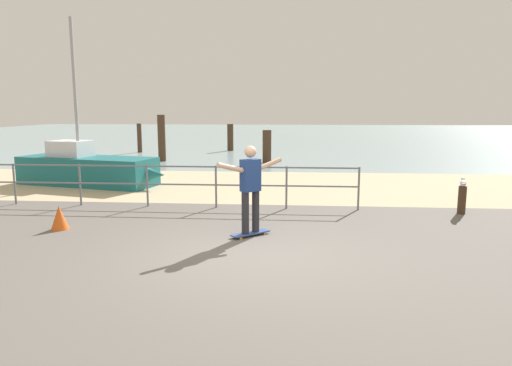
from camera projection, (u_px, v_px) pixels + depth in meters
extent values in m
cube|color=#605B56|center=(242.00, 278.00, 6.61)|extent=(24.00, 10.00, 0.04)
cube|color=tan|center=(270.00, 186.00, 14.48)|extent=(24.00, 6.00, 0.04)
cube|color=#849EA3|center=(285.00, 135.00, 42.03)|extent=(72.00, 50.00, 0.04)
cylinder|color=slate|center=(15.00, 184.00, 11.55)|extent=(0.05, 0.05, 1.05)
cylinder|color=slate|center=(80.00, 185.00, 11.41)|extent=(0.05, 0.05, 1.05)
cylinder|color=slate|center=(147.00, 186.00, 11.28)|extent=(0.05, 0.05, 1.05)
cylinder|color=slate|center=(216.00, 187.00, 11.14)|extent=(0.05, 0.05, 1.05)
cylinder|color=slate|center=(286.00, 188.00, 11.01)|extent=(0.05, 0.05, 1.05)
cylinder|color=slate|center=(359.00, 189.00, 10.87)|extent=(0.05, 0.05, 1.05)
cylinder|color=slate|center=(146.00, 166.00, 11.20)|extent=(10.25, 0.04, 0.04)
cylinder|color=slate|center=(147.00, 184.00, 11.27)|extent=(10.25, 0.04, 0.04)
cube|color=#19666B|center=(88.00, 171.00, 14.51)|extent=(4.61, 2.41, 0.90)
cone|color=#19666B|center=(149.00, 174.00, 13.83)|extent=(1.25, 1.00, 0.77)
cylinder|color=#9EA0A5|center=(75.00, 88.00, 14.19)|extent=(0.10, 0.10, 4.25)
cube|color=silver|center=(71.00, 148.00, 14.58)|extent=(1.38, 1.16, 0.50)
cube|color=#334C8C|center=(251.00, 233.00, 8.72)|extent=(0.74, 0.68, 0.02)
cylinder|color=orange|center=(260.00, 232.00, 8.96)|extent=(0.06, 0.06, 0.06)
cylinder|color=orange|center=(265.00, 234.00, 8.83)|extent=(0.06, 0.06, 0.06)
cylinder|color=orange|center=(236.00, 237.00, 8.63)|extent=(0.06, 0.06, 0.06)
cylinder|color=orange|center=(241.00, 239.00, 8.50)|extent=(0.06, 0.06, 0.06)
cylinder|color=#26262B|center=(256.00, 211.00, 8.72)|extent=(0.14, 0.14, 0.80)
cylinder|color=#26262B|center=(245.00, 213.00, 8.58)|extent=(0.14, 0.14, 0.80)
cube|color=navy|center=(250.00, 175.00, 8.54)|extent=(0.40, 0.39, 0.60)
sphere|color=tan|center=(250.00, 152.00, 8.47)|extent=(0.22, 0.22, 0.22)
cylinder|color=tan|center=(269.00, 164.00, 8.77)|extent=(0.48, 0.43, 0.23)
cylinder|color=tan|center=(230.00, 168.00, 8.25)|extent=(0.48, 0.43, 0.23)
cylinder|color=#422D1E|center=(462.00, 200.00, 10.52)|extent=(0.18, 0.18, 0.66)
ellipsoid|color=white|center=(463.00, 183.00, 10.45)|extent=(0.23, 0.35, 0.14)
sphere|color=white|center=(463.00, 179.00, 10.62)|extent=(0.09, 0.09, 0.09)
cone|color=gold|center=(463.00, 179.00, 10.66)|extent=(0.04, 0.05, 0.02)
cube|color=slate|center=(464.00, 184.00, 10.30)|extent=(0.11, 0.14, 0.02)
cylinder|color=#422D1E|center=(139.00, 138.00, 25.04)|extent=(0.25, 0.25, 1.59)
cylinder|color=#422D1E|center=(162.00, 138.00, 20.84)|extent=(0.35, 0.35, 2.12)
cylinder|color=#422D1E|center=(230.00, 138.00, 26.07)|extent=(0.35, 0.35, 1.53)
cylinder|color=#422D1E|center=(267.00, 147.00, 20.27)|extent=(0.39, 0.39, 1.46)
cone|color=#E55919|center=(59.00, 218.00, 9.17)|extent=(0.36, 0.36, 0.50)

